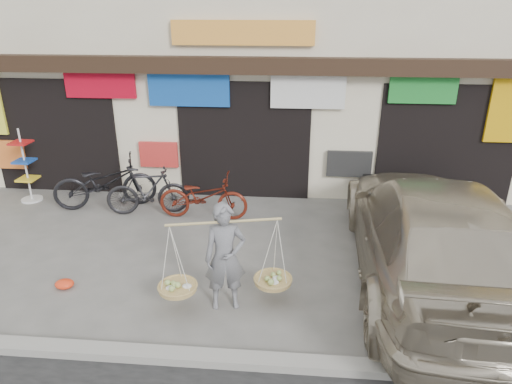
# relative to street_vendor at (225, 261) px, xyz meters

# --- Properties ---
(ground) EXTENTS (70.00, 70.00, 0.00)m
(ground) POSITION_rel_street_vendor_xyz_m (-0.20, 0.80, -0.78)
(ground) COLOR slate
(ground) RESTS_ON ground
(kerb) EXTENTS (70.00, 0.25, 0.12)m
(kerb) POSITION_rel_street_vendor_xyz_m (-0.20, -1.20, -0.72)
(kerb) COLOR gray
(kerb) RESTS_ON ground
(shophouse_block) EXTENTS (14.00, 6.32, 7.00)m
(shophouse_block) POSITION_rel_street_vendor_xyz_m (-0.20, 7.21, 2.67)
(shophouse_block) COLOR beige
(shophouse_block) RESTS_ON ground
(street_vendor) EXTENTS (1.95, 0.87, 1.68)m
(street_vendor) POSITION_rel_street_vendor_xyz_m (0.00, 0.00, 0.00)
(street_vendor) COLOR slate
(street_vendor) RESTS_ON ground
(bike_0) EXTENTS (2.35, 1.43, 1.16)m
(bike_0) POSITION_rel_street_vendor_xyz_m (-3.22, 3.40, -0.19)
(bike_0) COLOR black
(bike_0) RESTS_ON ground
(bike_1) EXTENTS (1.83, 0.85, 1.06)m
(bike_1) POSITION_rel_street_vendor_xyz_m (-2.17, 3.12, -0.25)
(bike_1) COLOR black
(bike_1) RESTS_ON ground
(bike_2) EXTENTS (1.90, 0.69, 0.99)m
(bike_2) POSITION_rel_street_vendor_xyz_m (-0.93, 3.01, -0.28)
(bike_2) COLOR #5A1A0F
(bike_2) RESTS_ON ground
(suv) EXTENTS (2.72, 6.14, 1.75)m
(suv) POSITION_rel_street_vendor_xyz_m (3.21, 1.00, 0.10)
(suv) COLOR #B5A992
(suv) RESTS_ON ground
(display_rack) EXTENTS (0.47, 0.47, 1.72)m
(display_rack) POSITION_rel_street_vendor_xyz_m (-5.13, 3.59, -0.08)
(display_rack) COLOR silver
(display_rack) RESTS_ON ground
(red_bag) EXTENTS (0.31, 0.25, 0.14)m
(red_bag) POSITION_rel_street_vendor_xyz_m (-2.68, 0.23, -0.71)
(red_bag) COLOR #F73A17
(red_bag) RESTS_ON ground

